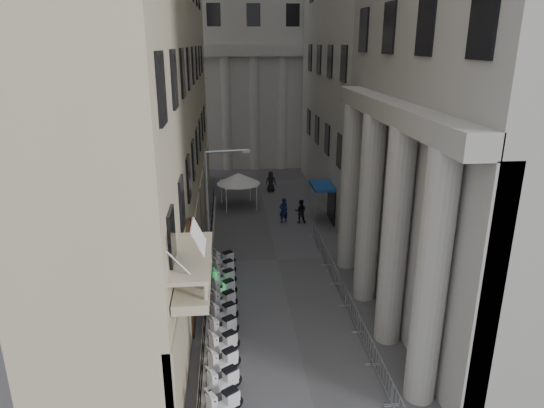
# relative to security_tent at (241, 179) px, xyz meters

# --- Properties ---
(far_building) EXTENTS (22.00, 10.00, 30.00)m
(far_building) POSITION_rel_security_tent_xyz_m (1.95, 18.00, 12.52)
(far_building) COLOR #ACA9A2
(far_building) RESTS_ON ground
(iron_fence) EXTENTS (0.30, 28.00, 1.40)m
(iron_fence) POSITION_rel_security_tent_xyz_m (-2.35, -12.00, -2.48)
(iron_fence) COLOR black
(iron_fence) RESTS_ON ground
(blue_awning) EXTENTS (1.60, 3.00, 3.00)m
(blue_awning) POSITION_rel_security_tent_xyz_m (6.10, -4.00, -2.48)
(blue_awning) COLOR navy
(blue_awning) RESTS_ON ground
(scooter_3) EXTENTS (1.48, 1.24, 1.50)m
(scooter_3) POSITION_rel_security_tent_xyz_m (-1.48, -23.09, -2.48)
(scooter_3) COLOR silver
(scooter_3) RESTS_ON ground
(scooter_4) EXTENTS (1.48, 1.24, 1.50)m
(scooter_4) POSITION_rel_security_tent_xyz_m (-1.48, -21.83, -2.48)
(scooter_4) COLOR silver
(scooter_4) RESTS_ON ground
(scooter_5) EXTENTS (1.48, 1.24, 1.50)m
(scooter_5) POSITION_rel_security_tent_xyz_m (-1.48, -20.56, -2.48)
(scooter_5) COLOR silver
(scooter_5) RESTS_ON ground
(scooter_6) EXTENTS (1.48, 1.24, 1.50)m
(scooter_6) POSITION_rel_security_tent_xyz_m (-1.48, -19.29, -2.48)
(scooter_6) COLOR silver
(scooter_6) RESTS_ON ground
(scooter_7) EXTENTS (1.48, 1.24, 1.50)m
(scooter_7) POSITION_rel_security_tent_xyz_m (-1.48, -18.02, -2.48)
(scooter_7) COLOR silver
(scooter_7) RESTS_ON ground
(scooter_8) EXTENTS (1.48, 1.24, 1.50)m
(scooter_8) POSITION_rel_security_tent_xyz_m (-1.48, -16.76, -2.48)
(scooter_8) COLOR silver
(scooter_8) RESTS_ON ground
(scooter_9) EXTENTS (1.48, 1.24, 1.50)m
(scooter_9) POSITION_rel_security_tent_xyz_m (-1.48, -15.49, -2.48)
(scooter_9) COLOR silver
(scooter_9) RESTS_ON ground
(scooter_10) EXTENTS (1.48, 1.24, 1.50)m
(scooter_10) POSITION_rel_security_tent_xyz_m (-1.48, -14.22, -2.48)
(scooter_10) COLOR silver
(scooter_10) RESTS_ON ground
(scooter_11) EXTENTS (1.48, 1.24, 1.50)m
(scooter_11) POSITION_rel_security_tent_xyz_m (-1.48, -12.96, -2.48)
(scooter_11) COLOR silver
(scooter_11) RESTS_ON ground
(scooter_12) EXTENTS (1.48, 1.24, 1.50)m
(scooter_12) POSITION_rel_security_tent_xyz_m (-1.48, -11.69, -2.48)
(scooter_12) COLOR silver
(scooter_12) RESTS_ON ground
(barrier_1) EXTENTS (0.60, 2.40, 1.10)m
(barrier_1) POSITION_rel_security_tent_xyz_m (4.95, -23.19, -2.48)
(barrier_1) COLOR #9EA0A5
(barrier_1) RESTS_ON ground
(barrier_2) EXTENTS (0.60, 2.40, 1.10)m
(barrier_2) POSITION_rel_security_tent_xyz_m (4.95, -20.69, -2.48)
(barrier_2) COLOR #9EA0A5
(barrier_2) RESTS_ON ground
(barrier_3) EXTENTS (0.60, 2.40, 1.10)m
(barrier_3) POSITION_rel_security_tent_xyz_m (4.95, -18.19, -2.48)
(barrier_3) COLOR #9EA0A5
(barrier_3) RESTS_ON ground
(barrier_4) EXTENTS (0.60, 2.40, 1.10)m
(barrier_4) POSITION_rel_security_tent_xyz_m (4.95, -15.69, -2.48)
(barrier_4) COLOR #9EA0A5
(barrier_4) RESTS_ON ground
(barrier_5) EXTENTS (0.60, 2.40, 1.10)m
(barrier_5) POSITION_rel_security_tent_xyz_m (4.95, -13.19, -2.48)
(barrier_5) COLOR #9EA0A5
(barrier_5) RESTS_ON ground
(barrier_6) EXTENTS (0.60, 2.40, 1.10)m
(barrier_6) POSITION_rel_security_tent_xyz_m (4.95, -10.69, -2.48)
(barrier_6) COLOR #9EA0A5
(barrier_6) RESTS_ON ground
(barrier_7) EXTENTS (0.60, 2.40, 1.10)m
(barrier_7) POSITION_rel_security_tent_xyz_m (4.95, -8.19, -2.48)
(barrier_7) COLOR #9EA0A5
(barrier_7) RESTS_ON ground
(security_tent) EXTENTS (3.65, 3.65, 2.96)m
(security_tent) POSITION_rel_security_tent_xyz_m (0.00, 0.00, 0.00)
(security_tent) COLOR silver
(security_tent) RESTS_ON ground
(street_lamp) EXTENTS (2.53, 0.59, 7.80)m
(street_lamp) POSITION_rel_security_tent_xyz_m (-1.96, -13.42, 2.15)
(street_lamp) COLOR gray
(street_lamp) RESTS_ON ground
(info_kiosk) EXTENTS (0.44, 0.89, 1.81)m
(info_kiosk) POSITION_rel_security_tent_xyz_m (-2.24, -15.27, -1.56)
(info_kiosk) COLOR black
(info_kiosk) RESTS_ON ground
(pedestrian_a) EXTENTS (0.84, 0.70, 1.98)m
(pedestrian_a) POSITION_rel_security_tent_xyz_m (3.13, -4.05, -1.48)
(pedestrian_a) COLOR #0D1134
(pedestrian_a) RESTS_ON ground
(pedestrian_b) EXTENTS (1.02, 0.86, 1.86)m
(pedestrian_b) POSITION_rel_security_tent_xyz_m (4.45, -4.17, -1.54)
(pedestrian_b) COLOR black
(pedestrian_b) RESTS_ON ground
(pedestrian_c) EXTENTS (0.97, 0.63, 1.96)m
(pedestrian_c) POSITION_rel_security_tent_xyz_m (2.89, 4.25, -1.49)
(pedestrian_c) COLOR black
(pedestrian_c) RESTS_ON ground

